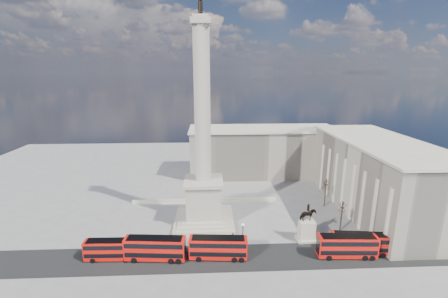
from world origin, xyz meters
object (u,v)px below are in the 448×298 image
nelsons_column (203,171)px  red_bus_b (219,248)px  red_bus_c (359,243)px  red_bus_d (347,246)px  red_bus_e (112,249)px  red_bus_a (156,248)px  pedestrian_crossing (233,236)px  equestrian_statue (307,228)px  pedestrian_walking (307,233)px  pedestrian_standing (354,241)px  victorian_lamp (243,236)px

nelsons_column → red_bus_b: bearing=-78.5°
red_bus_c → red_bus_d: bearing=-153.1°
nelsons_column → red_bus_e: (-17.41, -14.51, -10.74)m
nelsons_column → red_bus_a: size_ratio=4.23×
pedestrian_crossing → red_bus_b: bearing=104.4°
red_bus_b → equestrian_statue: bearing=20.9°
equestrian_statue → pedestrian_crossing: equestrian_statue is taller
nelsons_column → pedestrian_walking: size_ratio=25.73×
nelsons_column → red_bus_c: size_ratio=4.55×
equestrian_statue → pedestrian_standing: (9.73, -1.95, -2.20)m
red_bus_c → red_bus_d: (-2.97, -1.08, 0.13)m
red_bus_c → red_bus_e: red_bus_c is taller
nelsons_column → red_bus_c: 36.03m
red_bus_b → red_bus_d: (25.08, -0.67, 0.04)m
red_bus_d → equestrian_statue: size_ratio=1.35×
red_bus_d → pedestrian_walking: (-5.51, 7.54, -1.45)m
red_bus_e → victorian_lamp: bearing=4.0°
red_bus_c → pedestrian_crossing: (-24.73, 6.28, -1.44)m
red_bus_b → equestrian_statue: 19.92m
nelsons_column → pedestrian_standing: bearing=-19.6°
red_bus_a → victorian_lamp: size_ratio=1.84×
red_bus_c → pedestrian_standing: 3.78m
pedestrian_crossing → pedestrian_walking: bearing=-138.6°
victorian_lamp → equestrian_statue: bearing=15.4°
red_bus_a → pedestrian_standing: 41.10m
red_bus_b → equestrian_statue: size_ratio=1.33×
pedestrian_standing → red_bus_b: bearing=-25.7°
red_bus_d → equestrian_statue: 8.80m
red_bus_a → pedestrian_standing: red_bus_a is taller
equestrian_statue → pedestrian_walking: equestrian_statue is taller
red_bus_b → pedestrian_standing: bearing=11.7°
nelsons_column → red_bus_b: size_ratio=4.41×
pedestrian_standing → red_bus_e: bearing=-29.6°
red_bus_a → nelsons_column: bearing=63.5°
pedestrian_walking → red_bus_d: bearing=-82.3°
red_bus_e → pedestrian_crossing: red_bus_e is taller
victorian_lamp → red_bus_d: bearing=-7.0°
red_bus_a → red_bus_c: bearing=5.0°
red_bus_a → red_bus_d: 37.19m
red_bus_a → victorian_lamp: 17.09m
red_bus_c → equestrian_statue: (-8.97, 5.32, 0.67)m
red_bus_e → red_bus_b: bearing=-0.4°
red_bus_d → pedestrian_walking: red_bus_d is taller
pedestrian_crossing → nelsons_column: bearing=-12.1°
red_bus_d → pedestrian_walking: 9.44m
red_bus_c → pedestrian_walking: (-8.47, 6.45, -1.31)m
red_bus_a → victorian_lamp: bearing=10.2°
victorian_lamp → pedestrian_crossing: (-1.55, 4.86, -2.92)m
nelsons_column → red_bus_d: nelsons_column is taller
red_bus_c → equestrian_statue: equestrian_statue is taller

